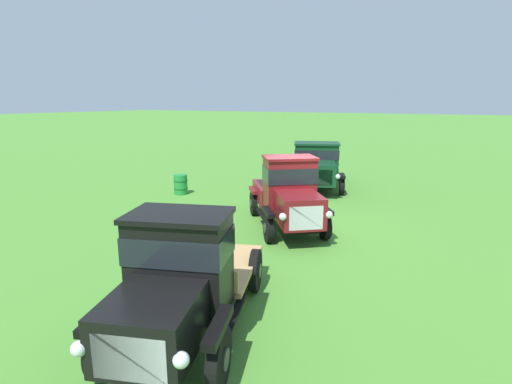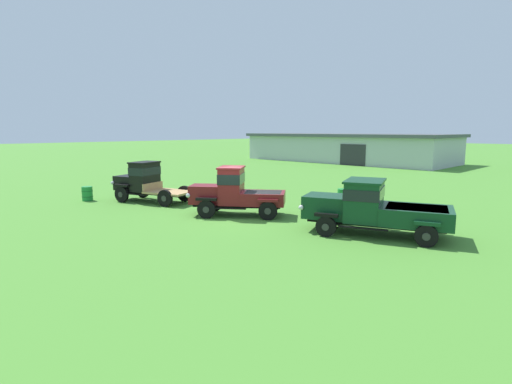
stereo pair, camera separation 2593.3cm
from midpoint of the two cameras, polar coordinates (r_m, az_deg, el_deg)
ground_plane at (r=9.27m, az=-63.46°, el=-20.11°), size 240.00×240.00×0.00m
vintage_truck_foreground_near at (r=11.31m, az=-103.14°, el=-17.89°), size 5.05×3.14×2.24m
vintage_truck_second_in_line at (r=9.26m, az=-66.57°, el=-13.15°), size 4.48×3.88×2.31m
vintage_truck_midrow_center at (r=11.65m, az=-33.90°, el=-3.83°), size 5.84×3.78×2.11m
oil_drum_near_fence at (r=15.13m, az=-56.36°, el=-6.58°), size 0.60×0.60×0.85m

